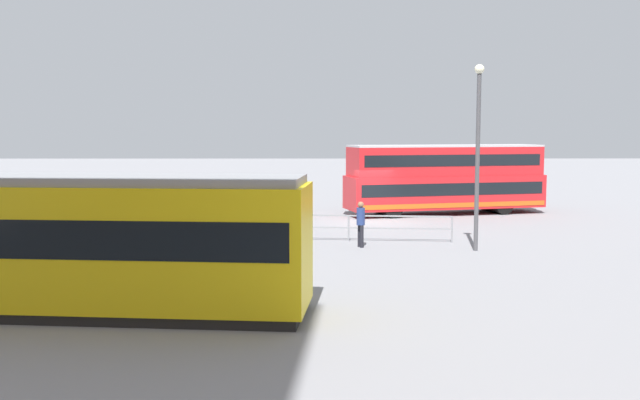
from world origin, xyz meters
TOP-DOWN VIEW (x-y plane):
  - ground_plane at (0.00, 0.00)m, footprint 160.00×160.00m
  - double_decker_bus at (-4.22, -3.02)m, footprint 11.06×5.04m
  - tram_yellow at (9.50, 17.56)m, footprint 13.37×3.78m
  - pedestrian_near_railing at (3.83, 4.14)m, footprint 0.42×0.42m
  - pedestrian_crossing at (1.01, 7.88)m, footprint 0.41×0.41m
  - pedestrian_railing at (1.41, 6.41)m, footprint 8.34×0.86m
  - info_sign at (6.46, 6.24)m, footprint 0.99×0.27m
  - street_lamp at (-3.25, 8.69)m, footprint 0.36×0.36m

SIDE VIEW (x-z plane):
  - ground_plane at x=0.00m, z-range 0.00..0.00m
  - pedestrian_railing at x=1.41m, z-range 0.20..1.28m
  - pedestrian_near_railing at x=3.83m, z-range 0.12..1.73m
  - pedestrian_crossing at x=1.01m, z-range 0.14..1.91m
  - info_sign at x=6.46m, z-range 0.42..2.73m
  - tram_yellow at x=9.50m, z-range 0.06..3.46m
  - double_decker_bus at x=-4.22m, z-range 0.05..3.78m
  - street_lamp at x=-3.25m, z-range 0.58..7.48m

